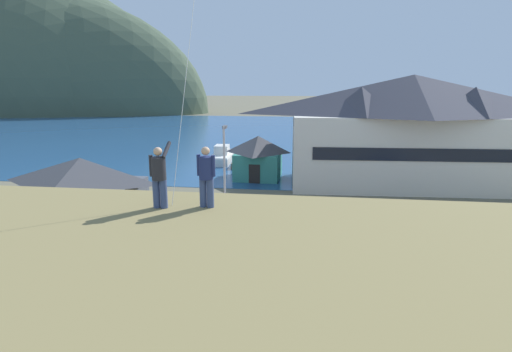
# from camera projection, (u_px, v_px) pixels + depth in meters

# --- Properties ---
(ground_plane) EXTENTS (600.00, 600.00, 0.00)m
(ground_plane) POSITION_uv_depth(u_px,v_px,m) (255.00, 285.00, 19.67)
(ground_plane) COLOR #66604C
(parking_lot_pad) EXTENTS (40.00, 20.00, 0.10)m
(parking_lot_pad) POSITION_uv_depth(u_px,v_px,m) (266.00, 245.00, 24.49)
(parking_lot_pad) COLOR gray
(parking_lot_pad) RESTS_ON ground
(bay_water) EXTENTS (360.00, 84.00, 0.03)m
(bay_water) POSITION_uv_depth(u_px,v_px,m) (296.00, 134.00, 77.66)
(bay_water) COLOR navy
(bay_water) RESTS_ON ground
(far_hill_west_ridge) EXTENTS (121.44, 47.22, 77.93)m
(far_hill_west_ridge) POSITION_uv_depth(u_px,v_px,m) (37.00, 112.00, 139.72)
(far_hill_west_ridge) COLOR #42513D
(far_hill_west_ridge) RESTS_ON ground
(far_hill_east_peak) EXTENTS (89.66, 67.98, 86.81)m
(far_hill_east_peak) POSITION_uv_depth(u_px,v_px,m) (54.00, 110.00, 146.19)
(far_hill_east_peak) COLOR #42513D
(far_hill_east_peak) RESTS_ON ground
(harbor_lodge) EXTENTS (23.31, 9.96, 10.36)m
(harbor_lodge) POSITION_uv_depth(u_px,v_px,m) (410.00, 128.00, 37.49)
(harbor_lodge) COLOR beige
(harbor_lodge) RESTS_ON ground
(storage_shed_near_lot) EXTENTS (7.86, 5.28, 4.86)m
(storage_shed_near_lot) POSITION_uv_depth(u_px,v_px,m) (83.00, 192.00, 26.79)
(storage_shed_near_lot) COLOR #474C56
(storage_shed_near_lot) RESTS_ON ground
(storage_shed_waterside) EXTENTS (4.97, 5.38, 4.37)m
(storage_shed_waterside) POSITION_uv_depth(u_px,v_px,m) (258.00, 156.00, 41.38)
(storage_shed_waterside) COLOR #338475
(storage_shed_waterside) RESTS_ON ground
(wharf_dock) EXTENTS (3.20, 14.51, 0.70)m
(wharf_dock) POSITION_uv_depth(u_px,v_px,m) (253.00, 156.00, 52.62)
(wharf_dock) COLOR #70604C
(wharf_dock) RESTS_ON ground
(moored_boat_wharfside) EXTENTS (2.60, 7.32, 2.16)m
(moored_boat_wharfside) POSITION_uv_depth(u_px,v_px,m) (223.00, 156.00, 50.42)
(moored_boat_wharfside) COLOR silver
(moored_boat_wharfside) RESTS_ON ground
(parked_car_mid_row_far) EXTENTS (4.22, 2.09, 1.82)m
(parked_car_mid_row_far) POSITION_uv_depth(u_px,v_px,m) (168.00, 217.00, 26.45)
(parked_car_mid_row_far) COLOR #B28923
(parked_car_mid_row_far) RESTS_ON parking_lot_pad
(parked_car_back_row_left) EXTENTS (4.31, 2.27, 1.82)m
(parked_car_back_row_left) POSITION_uv_depth(u_px,v_px,m) (364.00, 224.00, 25.06)
(parked_car_back_row_left) COLOR silver
(parked_car_back_row_left) RESTS_ON parking_lot_pad
(parked_car_mid_row_center) EXTENTS (4.36, 2.38, 1.82)m
(parked_car_mid_row_center) POSITION_uv_depth(u_px,v_px,m) (8.00, 248.00, 21.50)
(parked_car_mid_row_center) COLOR #9EA3A8
(parked_car_mid_row_center) RESTS_ON parking_lot_pad
(parked_car_mid_row_near) EXTENTS (4.23, 2.11, 1.82)m
(parked_car_mid_row_near) POSITION_uv_depth(u_px,v_px,m) (135.00, 258.00, 20.26)
(parked_car_mid_row_near) COLOR navy
(parked_car_mid_row_near) RESTS_ON parking_lot_pad
(parked_car_lone_by_shed) EXTENTS (4.21, 2.08, 1.82)m
(parked_car_lone_by_shed) POSITION_uv_depth(u_px,v_px,m) (268.00, 252.00, 20.99)
(parked_car_lone_by_shed) COLOR red
(parked_car_lone_by_shed) RESTS_ON parking_lot_pad
(parked_car_front_row_end) EXTENTS (4.21, 2.07, 1.82)m
(parked_car_front_row_end) POSITION_uv_depth(u_px,v_px,m) (404.00, 276.00, 18.30)
(parked_car_front_row_end) COLOR #B28923
(parked_car_front_row_end) RESTS_ON parking_lot_pad
(parked_car_corner_spot) EXTENTS (4.25, 2.16, 1.82)m
(parked_car_corner_spot) POSITION_uv_depth(u_px,v_px,m) (464.00, 231.00, 23.83)
(parked_car_corner_spot) COLOR navy
(parked_car_corner_spot) RESTS_ON parking_lot_pad
(parking_light_pole) EXTENTS (0.24, 0.78, 6.51)m
(parking_light_pole) POSITION_uv_depth(u_px,v_px,m) (225.00, 163.00, 29.46)
(parking_light_pole) COLOR #ADADB2
(parking_light_pole) RESTS_ON parking_lot_pad
(person_kite_flyer) EXTENTS (0.53, 0.65, 1.86)m
(person_kite_flyer) POSITION_uv_depth(u_px,v_px,m) (159.00, 175.00, 11.30)
(person_kite_flyer) COLOR #384770
(person_kite_flyer) RESTS_ON grassy_hill_foreground
(person_companion) EXTENTS (0.55, 0.40, 1.74)m
(person_companion) POSITION_uv_depth(u_px,v_px,m) (206.00, 175.00, 11.37)
(person_companion) COLOR #384770
(person_companion) RESTS_ON grassy_hill_foreground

